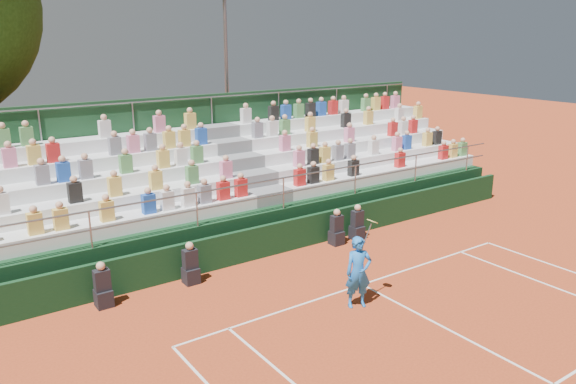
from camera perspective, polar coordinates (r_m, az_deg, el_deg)
ground at (r=15.50m, az=7.53°, el=-9.32°), size 90.00×90.00×0.00m
courtside_wall at (r=17.60m, az=0.56°, el=-4.29°), size 20.00×0.15×1.00m
line_officials at (r=16.45m, az=-2.96°, el=-5.87°), size 8.76×0.40×1.19m
grandstand at (r=20.02m, az=-4.82°, el=-0.10°), size 20.00×5.20×4.40m
tennis_player at (r=13.99m, az=7.17°, el=-8.08°), size 0.92×0.65×2.22m
floodlight_mast at (r=25.72m, az=-6.27°, el=11.92°), size 0.60×0.25×8.36m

